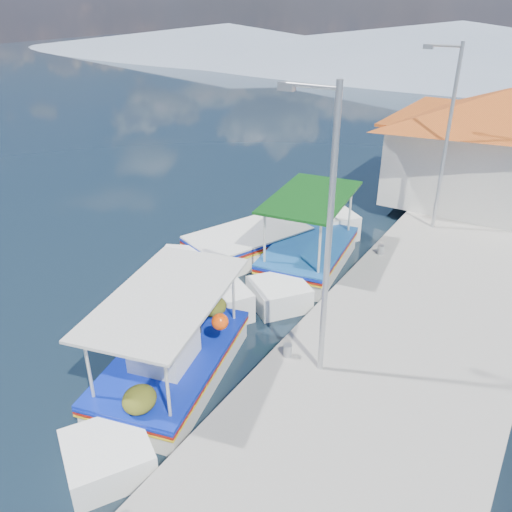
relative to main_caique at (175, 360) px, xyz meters
The scene contains 8 objects.
ground 1.88m from the main_caique, 161.83° to the right, with size 160.00×160.00×0.00m, color black.
quay 6.85m from the main_caique, 52.50° to the left, with size 5.00×44.00×0.50m, color gray.
bollards 5.12m from the main_caique, 66.16° to the left, with size 0.20×17.20×0.30m.
main_caique is the anchor object (origin of this frame).
caique_green_canopy 6.43m from the main_caique, 88.83° to the left, with size 2.73×7.04×2.66m.
caique_blue_hull 6.43m from the main_caique, 107.73° to the left, with size 3.67×6.58×1.25m.
lamp_post_near 4.60m from the main_caique, 27.28° to the left, with size 1.21×0.14×6.00m.
lamp_post_far 11.31m from the main_caique, 75.10° to the left, with size 1.21×0.14×6.00m.
Camera 1 is at (8.17, -6.36, 7.77)m, focal length 36.56 mm.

